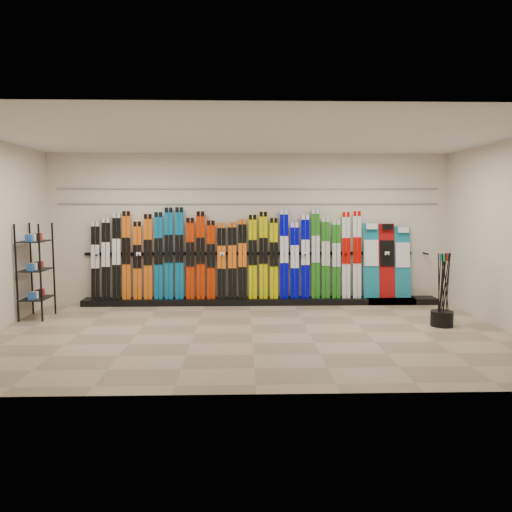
{
  "coord_description": "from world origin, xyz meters",
  "views": [
    {
      "loc": [
        -0.15,
        -7.55,
        1.97
      ],
      "look_at": [
        0.09,
        1.0,
        1.1
      ],
      "focal_mm": 35.0,
      "sensor_mm": 36.0,
      "label": 1
    }
  ],
  "objects": [
    {
      "name": "pole_bin",
      "position": [
        3.12,
        0.38,
        0.12
      ],
      "size": [
        0.36,
        0.36,
        0.25
      ],
      "primitive_type": "cylinder",
      "color": "black",
      "rests_on": "floor"
    },
    {
      "name": "floor",
      "position": [
        0.0,
        0.0,
        0.0
      ],
      "size": [
        8.0,
        8.0,
        0.0
      ],
      "primitive_type": "plane",
      "color": "#85755C",
      "rests_on": "ground"
    },
    {
      "name": "ski_rack_base",
      "position": [
        0.22,
        2.28,
        0.06
      ],
      "size": [
        8.0,
        0.4,
        0.12
      ],
      "primitive_type": "cube",
      "color": "black",
      "rests_on": "floor"
    },
    {
      "name": "skis",
      "position": [
        -0.45,
        2.31,
        0.95
      ],
      "size": [
        5.37,
        0.19,
        1.81
      ],
      "color": "black",
      "rests_on": "ski_rack_base"
    },
    {
      "name": "right_wall",
      "position": [
        4.0,
        0.0,
        1.5
      ],
      "size": [
        0.0,
        5.0,
        5.0
      ],
      "primitive_type": "plane",
      "rotation": [
        1.57,
        0.0,
        -1.57
      ],
      "color": "beige",
      "rests_on": "floor"
    },
    {
      "name": "ceiling",
      "position": [
        0.0,
        0.0,
        3.0
      ],
      "size": [
        8.0,
        8.0,
        0.0
      ],
      "primitive_type": "plane",
      "rotation": [
        3.14,
        0.0,
        0.0
      ],
      "color": "silver",
      "rests_on": "back_wall"
    },
    {
      "name": "slatwall_rail_1",
      "position": [
        0.0,
        2.48,
        2.3
      ],
      "size": [
        7.6,
        0.02,
        0.03
      ],
      "primitive_type": "cube",
      "color": "gray",
      "rests_on": "back_wall"
    },
    {
      "name": "back_wall",
      "position": [
        0.0,
        2.5,
        1.5
      ],
      "size": [
        8.0,
        0.0,
        8.0
      ],
      "primitive_type": "plane",
      "rotation": [
        1.57,
        0.0,
        0.0
      ],
      "color": "beige",
      "rests_on": "floor"
    },
    {
      "name": "slatwall_rail_0",
      "position": [
        0.0,
        2.48,
        2.0
      ],
      "size": [
        7.6,
        0.02,
        0.03
      ],
      "primitive_type": "cube",
      "color": "gray",
      "rests_on": "back_wall"
    },
    {
      "name": "snowboards",
      "position": [
        2.76,
        2.35,
        0.85
      ],
      "size": [
        0.96,
        0.23,
        1.5
      ],
      "color": "#14728C",
      "rests_on": "ski_rack_base"
    },
    {
      "name": "ski_poles",
      "position": [
        3.13,
        0.39,
        0.61
      ],
      "size": [
        0.26,
        0.36,
        1.18
      ],
      "color": "black",
      "rests_on": "pole_bin"
    },
    {
      "name": "accessory_rack",
      "position": [
        -3.75,
        1.18,
        0.83
      ],
      "size": [
        0.4,
        0.6,
        1.66
      ],
      "primitive_type": "cube",
      "color": "black",
      "rests_on": "floor"
    }
  ]
}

